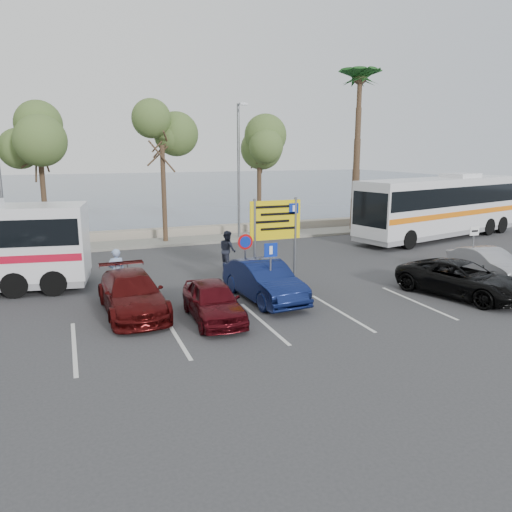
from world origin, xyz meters
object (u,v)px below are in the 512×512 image
object	(u,v)px
street_lamp_right	(239,165)
direction_sign	(275,227)
pedestrian_near	(117,271)
coach_bus_right	(440,209)
car_maroon	(132,294)
car_red	(213,301)
car_silver_b	(488,264)
pedestrian_far	(228,250)
car_blue	(264,281)
suv_black	(462,279)

from	to	relation	value
street_lamp_right	direction_sign	size ratio (longest dim) A/B	2.23
direction_sign	street_lamp_right	bearing A→B (deg)	79.06
pedestrian_near	coach_bus_right	bearing A→B (deg)	-169.40
car_maroon	coach_bus_right	bearing A→B (deg)	19.85
car_maroon	car_red	bearing A→B (deg)	-36.95
direction_sign	car_silver_b	bearing A→B (deg)	-15.32
pedestrian_near	pedestrian_far	bearing A→B (deg)	-160.31
pedestrian_near	street_lamp_right	bearing A→B (deg)	-136.20
direction_sign	car_silver_b	distance (m)	9.49
direction_sign	car_silver_b	world-z (taller)	direction_sign
car_blue	street_lamp_right	bearing A→B (deg)	69.95
car_red	car_silver_b	distance (m)	12.66
car_blue	suv_black	bearing A→B (deg)	-22.49
coach_bus_right	pedestrian_far	world-z (taller)	coach_bus_right
coach_bus_right	car_maroon	size ratio (longest dim) A/B	2.75
street_lamp_right	car_blue	world-z (taller)	street_lamp_right
street_lamp_right	car_red	world-z (taller)	street_lamp_right
car_maroon	pedestrian_near	xyz separation A→B (m)	(-0.25, 2.58, 0.21)
street_lamp_right	car_silver_b	bearing A→B (deg)	-61.30
car_maroon	suv_black	size ratio (longest dim) A/B	0.99
street_lamp_right	suv_black	bearing A→B (deg)	-74.51
car_blue	car_maroon	distance (m)	4.80
suv_black	car_silver_b	bearing A→B (deg)	9.93
car_silver_b	pedestrian_far	size ratio (longest dim) A/B	2.21
coach_bus_right	pedestrian_far	xyz separation A→B (m)	(-15.00, -3.22, -0.95)
direction_sign	pedestrian_near	size ratio (longest dim) A/B	2.00
car_red	car_silver_b	xyz separation A→B (m)	(12.63, 0.88, 0.01)
car_red	car_silver_b	bearing A→B (deg)	5.62
car_silver_b	pedestrian_near	bearing A→B (deg)	172.49
coach_bus_right	pedestrian_far	size ratio (longest dim) A/B	7.22
car_red	pedestrian_far	size ratio (longest dim) A/B	2.10
car_blue	car_red	size ratio (longest dim) A/B	1.17
coach_bus_right	car_red	distance (m)	20.24
direction_sign	suv_black	xyz separation A→B (m)	(6.00, -4.11, -1.76)
street_lamp_right	car_red	bearing A→B (deg)	-112.38
direction_sign	car_red	xyz separation A→B (m)	(-3.63, -3.35, -1.78)
street_lamp_right	pedestrian_near	distance (m)	13.09
suv_black	pedestrian_far	xyz separation A→B (m)	(-7.00, 7.42, 0.24)
car_red	car_maroon	bearing A→B (deg)	147.13
car_silver_b	pedestrian_far	xyz separation A→B (m)	(-10.00, 5.77, 0.25)
street_lamp_right	car_maroon	xyz separation A→B (m)	(-8.03, -12.02, -3.91)
direction_sign	pedestrian_far	xyz separation A→B (m)	(-1.00, 3.30, -1.52)
suv_black	pedestrian_far	size ratio (longest dim) A/B	2.66
street_lamp_right	pedestrian_far	size ratio (longest dim) A/B	4.40
street_lamp_right	coach_bus_right	distance (m)	12.88
direction_sign	coach_bus_right	size ratio (longest dim) A/B	0.27
car_blue	pedestrian_far	xyz separation A→B (m)	(0.23, 5.17, 0.18)
direction_sign	car_maroon	xyz separation A→B (m)	(-6.03, -1.70, -1.74)
coach_bus_right	suv_black	xyz separation A→B (m)	(-8.00, -10.63, -1.19)
street_lamp_right	car_silver_b	xyz separation A→B (m)	(7.00, -12.79, -3.94)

